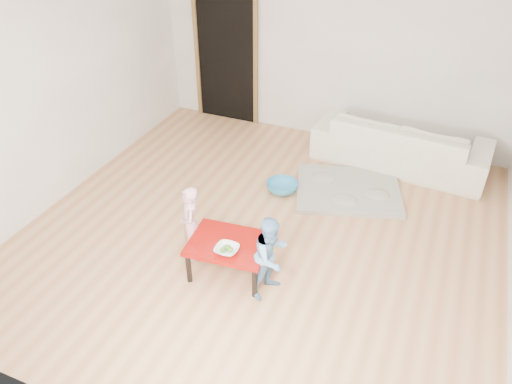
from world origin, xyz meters
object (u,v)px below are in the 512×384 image
Objects in this scene: red_table at (229,257)px; child_blue at (271,256)px; child_pink at (190,224)px; sofa at (401,143)px; bowl at (227,250)px; basin at (282,187)px.

child_blue is at bearing -8.67° from red_table.
child_pink is at bearing 171.07° from red_table.
sofa is at bearing 67.00° from red_table.
sofa is at bearing 5.27° from child_blue.
bowl is at bearing 73.44° from sofa.
child_pink is 2.12× the size of basin.
red_table reaches higher than basin.
bowl is (-1.14, -2.91, 0.08)m from sofa.
bowl is at bearing 117.62° from child_blue.
sofa reaches higher than basin.
bowl is 0.57× the size of basin.
sofa reaches higher than bowl.
bowl is at bearing 34.87° from child_pink.
child_blue is at bearing 48.28° from child_pink.
child_blue reaches higher than child_pink.
child_pink is 0.93m from child_blue.
child_blue reaches higher than basin.
basin is at bearing 130.83° from child_pink.
red_table is 1.95× the size of basin.
bowl reaches higher than red_table.
child_pink reaches higher than red_table.
sofa is 2.65× the size of child_blue.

